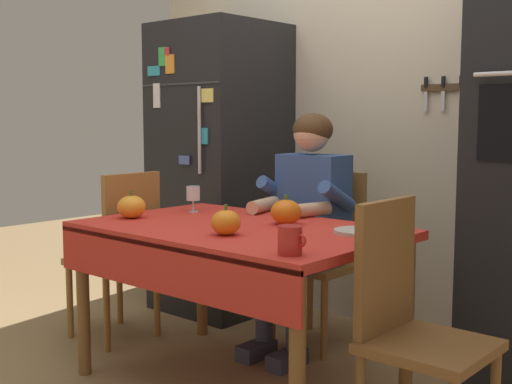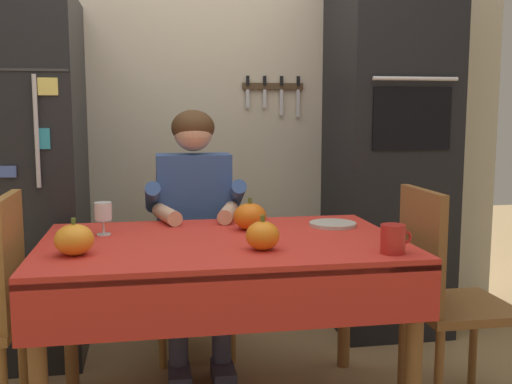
{
  "view_description": "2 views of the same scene",
  "coord_description": "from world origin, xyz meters",
  "px_view_note": "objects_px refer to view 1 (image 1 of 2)",
  "views": [
    {
      "loc": [
        1.99,
        -2.04,
        1.22
      ],
      "look_at": [
        0.05,
        0.17,
        0.89
      ],
      "focal_mm": 46.35,
      "sensor_mm": 36.0,
      "label": 1
    },
    {
      "loc": [
        -0.28,
        -2.22,
        1.24
      ],
      "look_at": [
        0.15,
        0.17,
        0.91
      ],
      "focal_mm": 42.57,
      "sensor_mm": 36.0,
      "label": 2
    }
  ],
  "objects_px": {
    "coffee_mug": "(290,240)",
    "pumpkin_medium": "(226,222)",
    "refrigerator": "(220,168)",
    "chair_behind_person": "(326,249)",
    "chair_right_side": "(409,320)",
    "pumpkin_small": "(286,212)",
    "pumpkin_large": "(132,207)",
    "seated_person": "(305,211)",
    "wine_glass": "(193,194)",
    "chair_left_side": "(121,249)",
    "serving_tray": "(358,231)",
    "dining_table": "(234,245)"
  },
  "relations": [
    {
      "from": "refrigerator",
      "to": "pumpkin_large",
      "type": "bearing_deg",
      "value": -68.27
    },
    {
      "from": "chair_behind_person",
      "to": "pumpkin_small",
      "type": "xyz_separation_m",
      "value": [
        0.2,
        -0.6,
        0.29
      ]
    },
    {
      "from": "serving_tray",
      "to": "seated_person",
      "type": "bearing_deg",
      "value": 145.61
    },
    {
      "from": "chair_right_side",
      "to": "pumpkin_small",
      "type": "bearing_deg",
      "value": 161.75
    },
    {
      "from": "pumpkin_small",
      "to": "chair_right_side",
      "type": "bearing_deg",
      "value": -18.25
    },
    {
      "from": "pumpkin_large",
      "to": "refrigerator",
      "type": "bearing_deg",
      "value": 111.73
    },
    {
      "from": "chair_right_side",
      "to": "pumpkin_large",
      "type": "xyz_separation_m",
      "value": [
        -1.44,
        -0.09,
        0.28
      ]
    },
    {
      "from": "seated_person",
      "to": "pumpkin_large",
      "type": "height_order",
      "value": "seated_person"
    },
    {
      "from": "pumpkin_large",
      "to": "pumpkin_small",
      "type": "relative_size",
      "value": 0.97
    },
    {
      "from": "coffee_mug",
      "to": "dining_table",
      "type": "bearing_deg",
      "value": 150.74
    },
    {
      "from": "refrigerator",
      "to": "serving_tray",
      "type": "height_order",
      "value": "refrigerator"
    },
    {
      "from": "chair_right_side",
      "to": "pumpkin_small",
      "type": "xyz_separation_m",
      "value": [
        -0.76,
        0.25,
        0.29
      ]
    },
    {
      "from": "seated_person",
      "to": "chair_right_side",
      "type": "distance_m",
      "value": 1.19
    },
    {
      "from": "chair_behind_person",
      "to": "pumpkin_medium",
      "type": "bearing_deg",
      "value": -79.27
    },
    {
      "from": "refrigerator",
      "to": "pumpkin_medium",
      "type": "bearing_deg",
      "value": -44.79
    },
    {
      "from": "chair_left_side",
      "to": "wine_glass",
      "type": "bearing_deg",
      "value": 16.45
    },
    {
      "from": "dining_table",
      "to": "wine_glass",
      "type": "xyz_separation_m",
      "value": [
        -0.46,
        0.19,
        0.18
      ]
    },
    {
      "from": "dining_table",
      "to": "pumpkin_large",
      "type": "xyz_separation_m",
      "value": [
        -0.54,
        -0.15,
        0.14
      ]
    },
    {
      "from": "chair_left_side",
      "to": "chair_right_side",
      "type": "height_order",
      "value": "same"
    },
    {
      "from": "chair_behind_person",
      "to": "chair_right_side",
      "type": "bearing_deg",
      "value": -41.53
    },
    {
      "from": "chair_behind_person",
      "to": "coffee_mug",
      "type": "xyz_separation_m",
      "value": [
        0.63,
        -1.11,
        0.28
      ]
    },
    {
      "from": "chair_left_side",
      "to": "wine_glass",
      "type": "height_order",
      "value": "chair_left_side"
    },
    {
      "from": "refrigerator",
      "to": "chair_behind_person",
      "type": "distance_m",
      "value": 0.97
    },
    {
      "from": "refrigerator",
      "to": "dining_table",
      "type": "height_order",
      "value": "refrigerator"
    },
    {
      "from": "coffee_mug",
      "to": "pumpkin_medium",
      "type": "xyz_separation_m",
      "value": [
        -0.44,
        0.14,
        0.0
      ]
    },
    {
      "from": "wine_glass",
      "to": "dining_table",
      "type": "bearing_deg",
      "value": -21.98
    },
    {
      "from": "chair_right_side",
      "to": "chair_left_side",
      "type": "bearing_deg",
      "value": 176.29
    },
    {
      "from": "chair_behind_person",
      "to": "chair_right_side",
      "type": "distance_m",
      "value": 1.28
    },
    {
      "from": "pumpkin_large",
      "to": "chair_right_side",
      "type": "bearing_deg",
      "value": 3.52
    },
    {
      "from": "pumpkin_small",
      "to": "serving_tray",
      "type": "height_order",
      "value": "pumpkin_small"
    },
    {
      "from": "pumpkin_small",
      "to": "seated_person",
      "type": "bearing_deg",
      "value": 116.01
    },
    {
      "from": "coffee_mug",
      "to": "pumpkin_medium",
      "type": "distance_m",
      "value": 0.46
    },
    {
      "from": "chair_behind_person",
      "to": "refrigerator",
      "type": "bearing_deg",
      "value": 174.19
    },
    {
      "from": "seated_person",
      "to": "chair_behind_person",
      "type": "bearing_deg",
      "value": 90.0
    },
    {
      "from": "pumpkin_large",
      "to": "pumpkin_medium",
      "type": "bearing_deg",
      "value": -3.03
    },
    {
      "from": "chair_behind_person",
      "to": "seated_person",
      "type": "distance_m",
      "value": 0.29
    },
    {
      "from": "refrigerator",
      "to": "coffee_mug",
      "type": "bearing_deg",
      "value": -38.36
    },
    {
      "from": "refrigerator",
      "to": "coffee_mug",
      "type": "xyz_separation_m",
      "value": [
        1.52,
        -1.2,
        -0.11
      ]
    },
    {
      "from": "refrigerator",
      "to": "serving_tray",
      "type": "xyz_separation_m",
      "value": [
        1.46,
        -0.67,
        -0.15
      ]
    },
    {
      "from": "dining_table",
      "to": "pumpkin_large",
      "type": "relative_size",
      "value": 10.27
    },
    {
      "from": "seated_person",
      "to": "serving_tray",
      "type": "height_order",
      "value": "seated_person"
    },
    {
      "from": "chair_left_side",
      "to": "chair_right_side",
      "type": "bearing_deg",
      "value": -3.71
    },
    {
      "from": "seated_person",
      "to": "wine_glass",
      "type": "xyz_separation_m",
      "value": [
        -0.4,
        -0.42,
        0.1
      ]
    },
    {
      "from": "chair_behind_person",
      "to": "pumpkin_medium",
      "type": "xyz_separation_m",
      "value": [
        0.18,
        -0.98,
        0.28
      ]
    },
    {
      "from": "serving_tray",
      "to": "pumpkin_large",
      "type": "bearing_deg",
      "value": -161.09
    },
    {
      "from": "wine_glass",
      "to": "pumpkin_large",
      "type": "distance_m",
      "value": 0.35
    },
    {
      "from": "seated_person",
      "to": "chair_left_side",
      "type": "xyz_separation_m",
      "value": [
        -0.84,
        -0.55,
        -0.23
      ]
    },
    {
      "from": "refrigerator",
      "to": "pumpkin_large",
      "type": "xyz_separation_m",
      "value": [
        0.41,
        -1.03,
        -0.11
      ]
    },
    {
      "from": "seated_person",
      "to": "pumpkin_small",
      "type": "relative_size",
      "value": 8.87
    },
    {
      "from": "seated_person",
      "to": "wine_glass",
      "type": "height_order",
      "value": "seated_person"
    }
  ]
}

